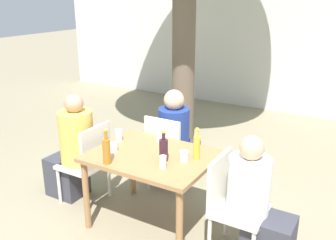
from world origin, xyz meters
TOP-DOWN VIEW (x-y plane):
  - ground_plane at (0.00, 0.00)m, footprint 30.00×30.00m
  - cafe_building_wall at (0.00, 4.36)m, footprint 10.00×0.08m
  - dining_table_front at (0.00, 0.00)m, footprint 1.13×0.87m
  - patio_chair_0 at (-0.80, 0.00)m, footprint 0.44×0.44m
  - patio_chair_1 at (0.80, 0.00)m, footprint 0.44×0.44m
  - patio_chair_2 at (-0.23, 0.67)m, footprint 0.44×0.44m
  - person_seated_0 at (-1.03, -0.00)m, footprint 0.58×0.36m
  - person_seated_1 at (1.04, -0.00)m, footprint 0.58×0.35m
  - person_seated_2 at (-0.23, 0.90)m, footprint 0.36×0.58m
  - oil_cruet_0 at (0.40, 0.12)m, footprint 0.06×0.06m
  - amber_bottle_1 at (-0.23, -0.37)m, footprint 0.07×0.07m
  - wine_bottle_2 at (0.17, -0.06)m, footprint 0.08×0.08m
  - drinking_glass_0 at (-0.47, 0.12)m, footprint 0.07×0.07m
  - drinking_glass_1 at (0.33, 0.03)m, footprint 0.08×0.08m
  - drinking_glass_2 at (-0.35, -0.12)m, footprint 0.08×0.08m
  - drinking_glass_3 at (-0.09, 0.30)m, footprint 0.07×0.07m
  - drinking_glass_4 at (0.24, -0.19)m, footprint 0.06×0.06m

SIDE VIEW (x-z plane):
  - ground_plane at x=0.00m, z-range 0.00..0.00m
  - person_seated_1 at x=1.04m, z-range -0.06..1.06m
  - patio_chair_0 at x=-0.80m, z-range 0.06..0.95m
  - patio_chair_1 at x=0.80m, z-range 0.06..0.95m
  - patio_chair_2 at x=-0.23m, z-range 0.06..0.95m
  - person_seated_2 at x=-0.23m, z-range -0.06..1.10m
  - person_seated_0 at x=-1.03m, z-range -0.06..1.14m
  - dining_table_front at x=0.00m, z-range 0.28..1.03m
  - drinking_glass_2 at x=-0.35m, z-range 0.75..0.84m
  - drinking_glass_1 at x=0.33m, z-range 0.75..0.84m
  - drinking_glass_3 at x=-0.09m, z-range 0.75..0.85m
  - drinking_glass_4 at x=0.24m, z-range 0.75..0.86m
  - drinking_glass_0 at x=-0.47m, z-range 0.75..0.87m
  - wine_bottle_2 at x=0.17m, z-range 0.72..1.00m
  - oil_cruet_0 at x=0.40m, z-range 0.72..1.02m
  - amber_bottle_1 at x=-0.23m, z-range 0.72..1.04m
  - cafe_building_wall at x=0.00m, z-range 0.00..2.80m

